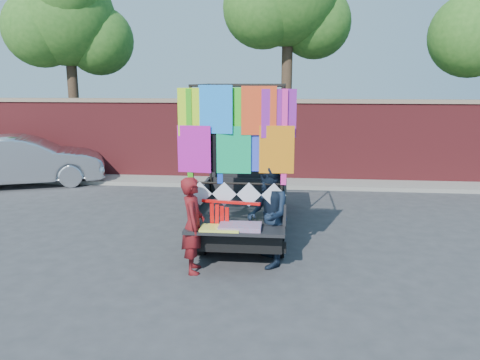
# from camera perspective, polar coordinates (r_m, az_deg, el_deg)

# --- Properties ---
(ground) EXTENTS (90.00, 90.00, 0.00)m
(ground) POSITION_cam_1_polar(r_m,az_deg,el_deg) (8.59, -1.69, -9.69)
(ground) COLOR #38383A
(ground) RESTS_ON ground
(brick_wall) EXTENTS (30.00, 0.45, 2.61)m
(brick_wall) POSITION_cam_1_polar(r_m,az_deg,el_deg) (15.06, 1.73, 4.97)
(brick_wall) COLOR maroon
(brick_wall) RESTS_ON ground
(curb) EXTENTS (30.00, 1.20, 0.12)m
(curb) POSITION_cam_1_polar(r_m,az_deg,el_deg) (14.58, 1.50, -0.31)
(curb) COLOR gray
(curb) RESTS_ON ground
(tree_left) EXTENTS (4.20, 3.30, 7.05)m
(tree_left) POSITION_cam_1_polar(r_m,az_deg,el_deg) (17.81, -20.26, 17.58)
(tree_left) COLOR #38281C
(tree_left) RESTS_ON ground
(tree_mid) EXTENTS (4.20, 3.30, 7.73)m
(tree_mid) POSITION_cam_1_polar(r_m,az_deg,el_deg) (16.22, 5.99, 20.91)
(tree_mid) COLOR #38281C
(tree_mid) RESTS_ON ground
(pickup_truck) EXTENTS (1.97, 4.95, 3.12)m
(pickup_truck) POSITION_cam_1_polar(r_m,az_deg,el_deg) (10.42, 1.02, -1.21)
(pickup_truck) COLOR black
(pickup_truck) RESTS_ON ground
(sedan) EXTENTS (4.92, 3.25, 1.53)m
(sedan) POSITION_cam_1_polar(r_m,az_deg,el_deg) (15.77, -24.73, 2.14)
(sedan) COLOR #B8BAC0
(sedan) RESTS_ON ground
(woman) EXTENTS (0.49, 0.66, 1.63)m
(woman) POSITION_cam_1_polar(r_m,az_deg,el_deg) (7.87, -5.76, -5.48)
(woman) COLOR maroon
(woman) RESTS_ON ground
(man) EXTENTS (0.80, 0.97, 1.82)m
(man) POSITION_cam_1_polar(r_m,az_deg,el_deg) (8.07, 3.40, -4.29)
(man) COLOR #131F31
(man) RESTS_ON ground
(streamer_bundle) EXTENTS (1.01, 0.19, 0.70)m
(streamer_bundle) POSITION_cam_1_polar(r_m,az_deg,el_deg) (7.92, -1.93, -4.15)
(streamer_bundle) COLOR red
(streamer_bundle) RESTS_ON ground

